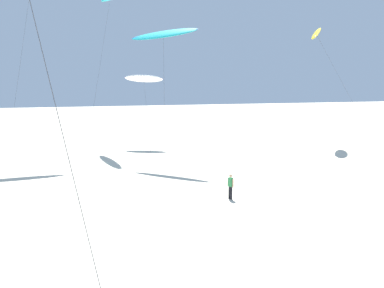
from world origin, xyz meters
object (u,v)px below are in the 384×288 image
at_px(flying_kite_4, 144,79).
at_px(person_foreground_walker, 231,185).
at_px(flying_kite_5, 316,33).
at_px(flying_kite_0, 163,34).

xyz_separation_m(flying_kite_4, person_foreground_walker, (0.46, -24.38, -7.58)).
bearing_deg(flying_kite_5, flying_kite_0, -167.27).
distance_m(flying_kite_0, flying_kite_4, 11.41).
distance_m(flying_kite_0, flying_kite_5, 22.08).
relative_size(flying_kite_0, flying_kite_5, 0.85).
distance_m(flying_kite_4, person_foreground_walker, 25.54).
height_order(flying_kite_0, flying_kite_4, flying_kite_0).
bearing_deg(flying_kite_4, flying_kite_0, -91.77).
xyz_separation_m(flying_kite_4, flying_kite_5, (21.15, -5.83, 5.69)).
bearing_deg(person_foreground_walker, flying_kite_5, 41.90).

